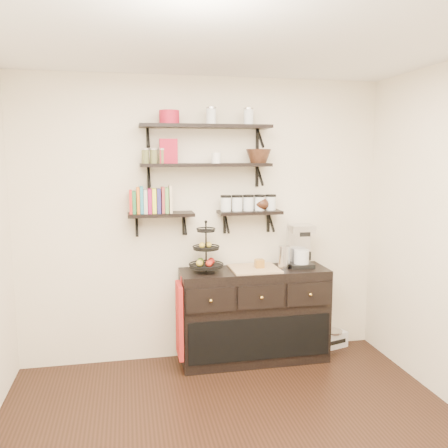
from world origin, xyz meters
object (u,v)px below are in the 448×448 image
sideboard (254,315)px  radio (332,339)px  coffee_maker (300,247)px  fruit_stand (206,255)px

sideboard → radio: (0.88, 0.13, -0.36)m
coffee_maker → fruit_stand: bearing=-176.9°
coffee_maker → radio: 1.10m
coffee_maker → sideboard: bearing=-174.9°
coffee_maker → radio: bearing=14.9°
fruit_stand → coffee_maker: 0.92m
sideboard → coffee_maker: bearing=3.5°
fruit_stand → radio: size_ratio=1.41×
fruit_stand → radio: bearing=5.3°
fruit_stand → radio: fruit_stand is taller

